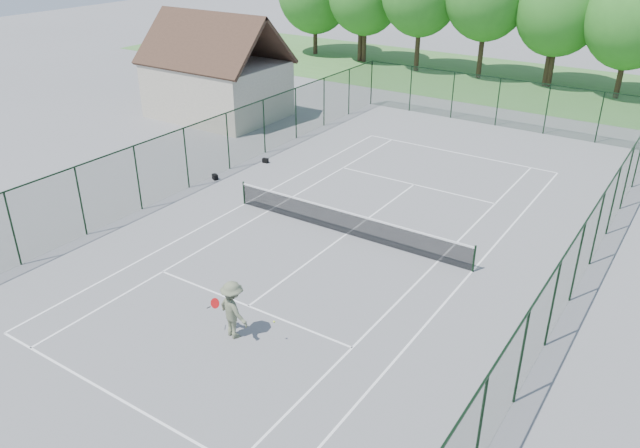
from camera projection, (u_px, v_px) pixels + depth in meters
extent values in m
plane|color=gray|center=(347.00, 234.00, 25.94)|extent=(140.00, 140.00, 0.00)
cube|color=#4B833B|center=(548.00, 86.00, 48.33)|extent=(80.00, 16.00, 0.01)
cube|color=white|center=(457.00, 153.00, 34.81)|extent=(10.97, 0.08, 0.01)
cube|color=white|center=(121.00, 400.00, 17.07)|extent=(10.97, 0.08, 0.01)
cube|color=white|center=(414.00, 185.00, 30.72)|extent=(8.23, 0.08, 0.01)
cube|color=white|center=(248.00, 306.00, 21.17)|extent=(8.23, 0.08, 0.01)
cube|color=white|center=(472.00, 271.00, 23.22)|extent=(0.08, 23.77, 0.01)
cube|color=white|center=(245.00, 204.00, 28.66)|extent=(0.08, 23.77, 0.01)
cube|color=white|center=(438.00, 261.00, 23.90)|extent=(0.08, 23.77, 0.01)
cube|color=white|center=(268.00, 211.00, 27.98)|extent=(0.08, 23.77, 0.01)
cube|color=white|center=(347.00, 234.00, 25.94)|extent=(0.08, 12.80, 0.01)
cylinder|color=black|center=(244.00, 193.00, 28.42)|extent=(0.08, 0.08, 1.10)
cylinder|color=black|center=(474.00, 259.00, 22.97)|extent=(0.08, 0.08, 1.10)
cube|color=black|center=(347.00, 223.00, 25.72)|extent=(11.00, 0.02, 0.96)
cube|color=white|center=(347.00, 212.00, 25.50)|extent=(11.00, 0.05, 0.07)
cube|color=#1B3520|center=(498.00, 102.00, 38.71)|extent=(18.00, 0.02, 3.00)
cube|color=#1B3520|center=(577.00, 263.00, 20.82)|extent=(0.02, 36.00, 3.00)
cube|color=#1B3520|center=(186.00, 158.00, 29.74)|extent=(0.02, 36.00, 3.00)
cube|color=black|center=(501.00, 78.00, 38.04)|extent=(18.00, 0.05, 0.05)
cube|color=black|center=(586.00, 222.00, 20.15)|extent=(0.05, 36.00, 0.05)
cube|color=black|center=(183.00, 128.00, 29.07)|extent=(0.05, 36.00, 0.05)
cube|color=beige|center=(217.00, 89.00, 40.56)|extent=(8.00, 6.00, 3.50)
cube|color=#442D21|center=(229.00, 35.00, 40.23)|extent=(8.60, 3.27, 3.27)
cube|color=#442D21|center=(197.00, 42.00, 37.99)|extent=(8.60, 3.27, 3.27)
cylinder|color=#3D291D|center=(364.00, 38.00, 55.57)|extent=(0.40, 0.40, 4.20)
cylinder|color=#3D291D|center=(552.00, 59.00, 47.39)|extent=(0.40, 0.40, 4.20)
ellipsoid|color=#358728|center=(561.00, 5.00, 45.66)|extent=(6.40, 6.40, 7.40)
cube|color=black|center=(215.00, 177.00, 31.25)|extent=(0.40, 0.33, 0.27)
cube|color=black|center=(265.00, 161.00, 33.38)|extent=(0.34, 0.23, 0.24)
imported|color=#646B4F|center=(233.00, 310.00, 19.26)|extent=(1.40, 1.01, 1.94)
sphere|color=#C9EE2C|center=(274.00, 322.00, 19.01)|extent=(0.07, 0.07, 0.07)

